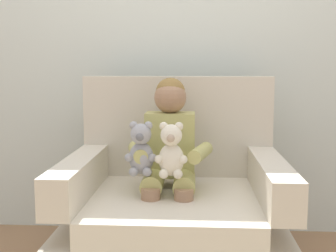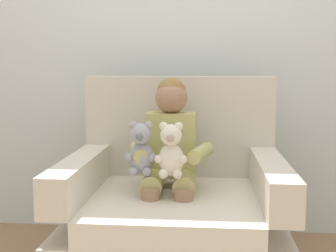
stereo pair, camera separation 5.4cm
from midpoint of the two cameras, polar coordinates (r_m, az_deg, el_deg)
back_wall at (r=2.94m, az=1.03°, el=11.78°), size 6.00×0.10×2.60m
armchair at (r=2.36m, az=0.21°, el=-11.34°), size 1.09×0.95×1.03m
seated_child at (r=2.31m, az=-0.47°, el=-3.00°), size 0.45×0.39×0.82m
plush_cream at (r=2.13m, az=-0.30°, el=-3.28°), size 0.16×0.13×0.27m
plush_grey at (r=2.18m, az=-4.18°, el=-3.08°), size 0.16×0.13×0.26m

